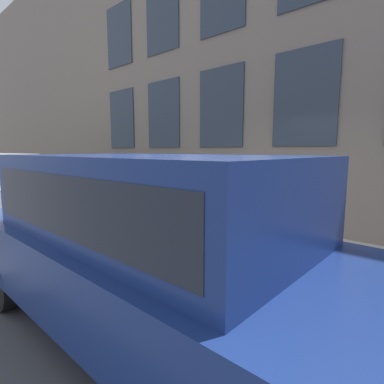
# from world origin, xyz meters

# --- Properties ---
(ground_plane) EXTENTS (80.00, 80.00, 0.00)m
(ground_plane) POSITION_xyz_m (0.00, 0.00, 0.00)
(ground_plane) COLOR #47474C
(sidewalk) EXTENTS (2.79, 60.00, 0.13)m
(sidewalk) POSITION_xyz_m (1.40, 0.00, 0.06)
(sidewalk) COLOR #B2ADA3
(sidewalk) RESTS_ON ground_plane
(building_facade) EXTENTS (0.33, 40.00, 9.04)m
(building_facade) POSITION_xyz_m (2.94, 0.00, 4.52)
(building_facade) COLOR gray
(building_facade) RESTS_ON ground_plane
(fire_hydrant) EXTENTS (0.31, 0.43, 0.86)m
(fire_hydrant) POSITION_xyz_m (0.38, 0.48, 0.57)
(fire_hydrant) COLOR gray
(fire_hydrant) RESTS_ON sidewalk
(person) EXTENTS (0.30, 0.20, 1.23)m
(person) POSITION_xyz_m (0.58, 1.16, 0.86)
(person) COLOR #726651
(person) RESTS_ON sidewalk
(parked_truck_navy_near) EXTENTS (1.83, 4.62, 1.70)m
(parked_truck_navy_near) POSITION_xyz_m (-1.29, -0.21, 0.97)
(parked_truck_navy_near) COLOR black
(parked_truck_navy_near) RESTS_ON ground_plane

